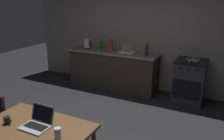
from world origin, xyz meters
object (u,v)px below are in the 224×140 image
Objects in this scene: dining_table at (36,132)px; laptop at (37,123)px; frying_pan at (193,60)px; coffee_mug at (7,120)px; electric_kettle at (87,44)px; drinking_glass at (58,134)px; stove_oven at (189,81)px; dish_rack at (127,51)px; bottle_b at (101,44)px; bottle at (147,49)px; cereal_box at (110,45)px.

laptop reaches higher than dining_table.
frying_pan reaches higher than coffee_mug.
drinking_glass is at bearing -62.20° from electric_kettle.
dish_rack is at bearing 179.90° from stove_oven.
frying_pan is at bearing -0.63° from electric_kettle.
bottle_b is (0.36, 0.08, 0.02)m from electric_kettle.
bottle is 2.25× the size of drinking_glass.
frying_pan reaches higher than stove_oven.
cereal_box is at bearing -12.25° from bottle_b.
dining_table is 3.33m from bottle_b.
electric_kettle is (-2.49, 0.00, 0.56)m from stove_oven.
drinking_glass is at bearing -19.98° from laptop.
stove_oven is at bearing 138.47° from frying_pan.
dish_rack is at bearing 178.89° from frying_pan.
stove_oven is at bearing 2.91° from bottle.
bottle_b is (-2.13, 0.08, 0.58)m from stove_oven.
stove_oven reaches higher than coffee_mug.
bottle is 3.14m from drinking_glass.
electric_kettle reaches higher than drinking_glass.
bottle is at bearing -177.09° from stove_oven.
cereal_box reaches higher than electric_kettle.
electric_kettle reaches higher than dining_table.
electric_kettle reaches higher than laptop.
dining_table is 3.21m from cereal_box.
bottle reaches higher than drinking_glass.
coffee_mug is at bearing -115.81° from stove_oven.
drinking_glass is 3.23m from dish_rack.
frying_pan is (1.22, 3.05, 0.16)m from laptop.
bottle_b reaches higher than laptop.
cereal_box is at bearing 177.42° from dish_rack.
drinking_glass is (-0.82, -3.17, 0.33)m from stove_oven.
drinking_glass is (0.73, 0.02, 0.02)m from coffee_mug.
bottle is (1.56, -0.05, 0.02)m from electric_kettle.
drinking_glass is at bearing -79.44° from dish_rack.
dish_rack is 0.73m from bottle_b.
electric_kettle is at bearing 107.19° from laptop.
coffee_mug is (-0.36, -0.11, 0.00)m from laptop.
cereal_box is (0.64, 0.02, 0.02)m from electric_kettle.
stove_oven is 2.55m from electric_kettle.
laptop is at bearing 17.87° from coffee_mug.
bottle is 0.92m from cereal_box.
laptop is (0.02, 0.02, 0.12)m from dining_table.
electric_kettle reaches higher than stove_oven.
stove_oven is at bearing 63.14° from laptop.
cereal_box reaches higher than stove_oven.
dining_table is 3.12m from dish_rack.
stove_oven is 0.70× the size of dining_table.
dish_rack is (-0.47, 0.05, -0.09)m from bottle.
cereal_box is at bearing 96.38° from laptop.
bottle is 0.97m from frying_pan.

